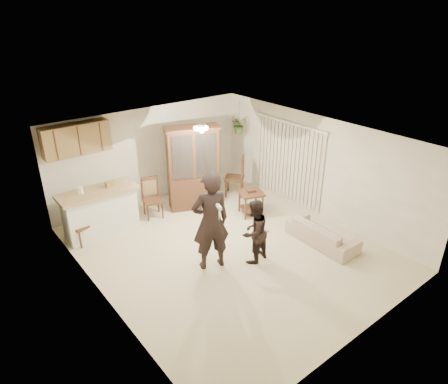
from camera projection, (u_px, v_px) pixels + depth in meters
floor at (228, 249)px, 8.70m from camera, size 6.50×6.50×0.00m
ceiling at (229, 139)px, 7.62m from camera, size 5.50×6.50×0.02m
wall_back at (151, 155)px, 10.46m from camera, size 5.50×0.02×2.50m
wall_front at (367, 274)px, 5.86m from camera, size 5.50×0.02×2.50m
wall_left at (100, 243)px, 6.62m from camera, size 0.02×6.50×2.50m
wall_right at (316, 167)px, 9.70m from camera, size 0.02×6.50×2.50m
breakfast_bar at (101, 213)px, 9.11m from camera, size 1.60×0.55×1.00m
bar_top at (98, 192)px, 8.87m from camera, size 1.75×0.70×0.08m
upper_cabinets at (76, 139)px, 8.90m from camera, size 1.50×0.34×0.70m
vertical_blinds at (288, 162)px, 10.38m from camera, size 0.06×2.30×2.10m
ceiling_fixture at (201, 128)px, 8.63m from camera, size 0.36×0.36×0.20m
hanging_plant at (239, 124)px, 10.89m from camera, size 0.43×0.37×0.48m
plant_cord at (239, 113)px, 10.75m from camera, size 0.01×0.01×0.65m
sofa at (323, 229)px, 8.76m from camera, size 0.78×1.89×0.73m
adult at (211, 227)px, 7.76m from camera, size 0.76×0.61×1.80m
child at (254, 232)px, 8.03m from camera, size 0.74×0.62×1.35m
china_hutch at (193, 169)px, 10.09m from camera, size 1.46×1.00×2.15m
side_table at (251, 203)px, 9.99m from camera, size 0.73×0.73×0.69m
chair_bar at (81, 232)px, 8.83m from camera, size 0.53×0.53×0.95m
chair_hutch_left at (153, 206)px, 9.91m from camera, size 0.54×0.54×1.00m
chair_hutch_right at (234, 184)px, 11.03m from camera, size 0.71×0.71×1.13m
controller_adult at (219, 207)px, 7.07m from camera, size 0.11×0.19×0.05m
controller_child at (267, 231)px, 7.77m from camera, size 0.06×0.12×0.04m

